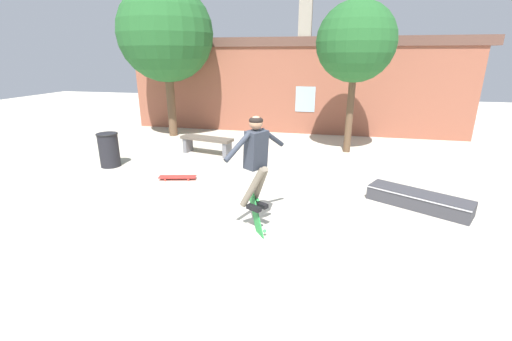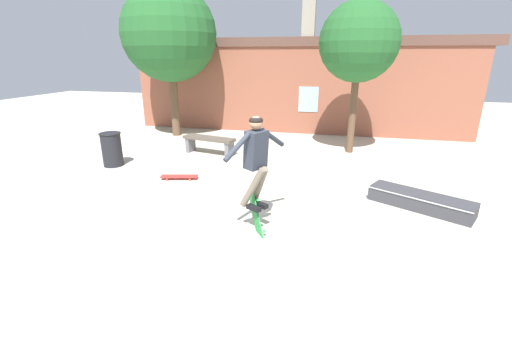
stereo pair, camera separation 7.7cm
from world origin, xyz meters
name	(u,v)px [view 1 (the left image)]	position (x,y,z in m)	size (l,w,h in m)	color
ground_plane	(222,245)	(0.00, 0.00, 0.00)	(40.00, 40.00, 0.00)	beige
building_backdrop	(292,84)	(0.01, 8.45, 1.78)	(13.00, 0.52, 4.57)	#93513D
tree_right	(356,43)	(2.01, 6.01, 3.12)	(2.19, 2.19, 4.23)	brown
tree_left	(166,34)	(-4.12, 6.93, 3.46)	(3.18, 3.18, 5.06)	brown
park_bench	(207,142)	(-2.02, 4.81, 0.37)	(1.65, 0.75, 0.52)	brown
skate_ledge	(418,200)	(3.25, 2.18, 0.14)	(1.90, 1.36, 0.29)	#38383D
trash_bin	(109,149)	(-4.11, 3.17, 0.47)	(0.54, 0.54, 0.89)	black
skater	(256,155)	(0.39, 0.65, 1.30)	(0.74, 1.20, 1.53)	#282D38
skateboard_flipping	(256,217)	(0.41, 0.61, 0.23)	(0.42, 0.60, 0.79)	#237F38
skateboard_resting	(177,177)	(-1.94, 2.59, 0.07)	(0.89, 0.41, 0.08)	red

